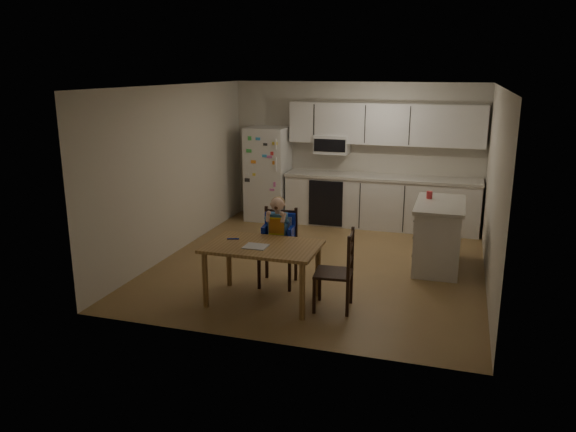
% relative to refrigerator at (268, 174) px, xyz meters
% --- Properties ---
extents(room, '(4.52, 5.01, 2.51)m').
position_rel_refrigerator_xyz_m(room, '(1.55, -1.67, 0.40)').
color(room, olive).
rests_on(room, ground).
extents(refrigerator, '(0.72, 0.70, 1.70)m').
position_rel_refrigerator_xyz_m(refrigerator, '(0.00, 0.00, 0.00)').
color(refrigerator, silver).
rests_on(refrigerator, ground).
extents(kitchen_run, '(3.37, 0.62, 2.15)m').
position_rel_refrigerator_xyz_m(kitchen_run, '(2.05, 0.09, 0.03)').
color(kitchen_run, silver).
rests_on(kitchen_run, ground).
extents(kitchen_island, '(0.66, 1.26, 0.93)m').
position_rel_refrigerator_xyz_m(kitchen_island, '(3.15, -1.78, -0.38)').
color(kitchen_island, silver).
rests_on(kitchen_island, ground).
extents(red_cup, '(0.08, 0.08, 0.10)m').
position_rel_refrigerator_xyz_m(red_cup, '(2.98, -1.55, 0.13)').
color(red_cup, red).
rests_on(red_cup, kitchen_island).
extents(dining_table, '(1.33, 0.86, 0.71)m').
position_rel_refrigerator_xyz_m(dining_table, '(1.21, -3.67, -0.23)').
color(dining_table, olive).
rests_on(dining_table, ground).
extents(napkin, '(0.27, 0.23, 0.01)m').
position_rel_refrigerator_xyz_m(napkin, '(1.16, -3.76, -0.13)').
color(napkin, silver).
rests_on(napkin, dining_table).
extents(toddler_spoon, '(0.12, 0.06, 0.02)m').
position_rel_refrigerator_xyz_m(toddler_spoon, '(0.78, -3.57, -0.13)').
color(toddler_spoon, '#1127AF').
rests_on(toddler_spoon, dining_table).
extents(chair_booster, '(0.47, 0.47, 1.16)m').
position_rel_refrigerator_xyz_m(chair_booster, '(1.21, -3.05, -0.15)').
color(chair_booster, black).
rests_on(chair_booster, ground).
extents(chair_side, '(0.45, 0.45, 0.95)m').
position_rel_refrigerator_xyz_m(chair_side, '(2.16, -3.61, -0.31)').
color(chair_side, black).
rests_on(chair_side, ground).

